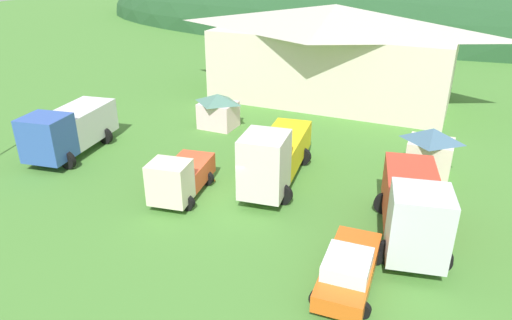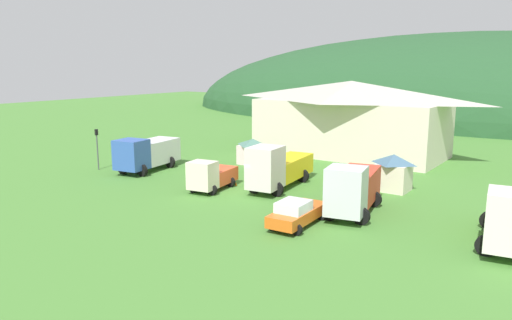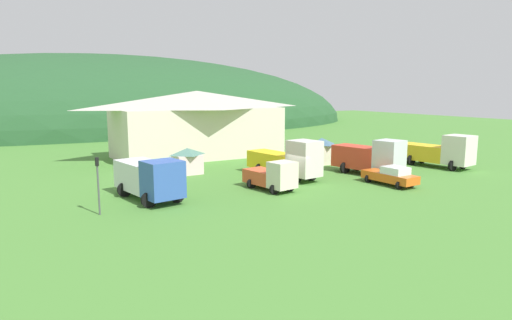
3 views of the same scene
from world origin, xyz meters
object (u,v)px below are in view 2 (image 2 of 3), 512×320
at_px(light_truck_cream, 210,175).
at_px(traffic_light_west, 97,145).
at_px(tow_truck_silver, 353,188).
at_px(box_truck_blue, 146,153).
at_px(play_shed_cream, 393,172).
at_px(play_shed_pink, 253,151).
at_px(traffic_cone_near_pickup, 236,186).
at_px(service_pickup_orange, 297,213).
at_px(depot_building, 350,117).
at_px(flatbed_truck_yellow, 277,167).
at_px(heavy_rig_striped, 512,217).

bearing_deg(light_truck_cream, traffic_light_west, -98.38).
bearing_deg(tow_truck_silver, box_truck_blue, -105.22).
bearing_deg(light_truck_cream, play_shed_cream, 116.16).
height_order(box_truck_blue, traffic_light_west, traffic_light_west).
height_order(play_shed_pink, light_truck_cream, play_shed_pink).
xyz_separation_m(box_truck_blue, traffic_light_west, (-4.12, -2.26, 0.65)).
distance_m(traffic_light_west, traffic_cone_near_pickup, 14.76).
bearing_deg(tow_truck_silver, play_shed_pink, -134.28).
bearing_deg(light_truck_cream, box_truck_blue, -111.41).
relative_size(play_shed_pink, service_pickup_orange, 0.54).
bearing_deg(depot_building, light_truck_cream, -96.21).
bearing_deg(light_truck_cream, flatbed_truck_yellow, 122.60).
distance_m(depot_building, play_shed_pink, 12.10).
distance_m(depot_building, play_shed_cream, 15.83).
bearing_deg(play_shed_pink, flatbed_truck_yellow, -43.17).
bearing_deg(play_shed_pink, light_truck_cream, -72.35).
xyz_separation_m(heavy_rig_striped, service_pickup_orange, (-11.28, -3.62, -0.89)).
height_order(flatbed_truck_yellow, traffic_light_west, traffic_light_west).
bearing_deg(light_truck_cream, service_pickup_orange, 61.80).
bearing_deg(flatbed_truck_yellow, traffic_cone_near_pickup, -78.72).
bearing_deg(tow_truck_silver, service_pickup_orange, -34.53).
height_order(play_shed_cream, heavy_rig_striped, heavy_rig_striped).
distance_m(heavy_rig_striped, service_pickup_orange, 11.88).
distance_m(depot_building, service_pickup_orange, 25.51).
bearing_deg(service_pickup_orange, heavy_rig_striped, 104.69).
height_order(depot_building, play_shed_cream, depot_building).
height_order(flatbed_truck_yellow, tow_truck_silver, flatbed_truck_yellow).
height_order(play_shed_pink, traffic_light_west, traffic_light_west).
relative_size(depot_building, heavy_rig_striped, 2.61).
bearing_deg(flatbed_truck_yellow, heavy_rig_striped, 71.71).
bearing_deg(depot_building, service_pickup_orange, -72.44).
distance_m(flatbed_truck_yellow, traffic_cone_near_pickup, 3.89).
relative_size(flatbed_truck_yellow, heavy_rig_striped, 1.07).
height_order(play_shed_cream, service_pickup_orange, play_shed_cream).
relative_size(flatbed_truck_yellow, service_pickup_orange, 1.71).
bearing_deg(box_truck_blue, tow_truck_silver, 77.33).
distance_m(light_truck_cream, tow_truck_silver, 11.69).
bearing_deg(depot_building, heavy_rig_striped, -47.30).
relative_size(play_shed_cream, tow_truck_silver, 0.40).
distance_m(light_truck_cream, service_pickup_orange, 10.47).
relative_size(play_shed_pink, traffic_light_west, 0.71).
distance_m(play_shed_pink, light_truck_cream, 10.83).
distance_m(tow_truck_silver, heavy_rig_striped, 9.54).
height_order(flatbed_truck_yellow, traffic_cone_near_pickup, flatbed_truck_yellow).
relative_size(box_truck_blue, traffic_light_west, 1.88).
bearing_deg(play_shed_cream, light_truck_cream, -144.71).
bearing_deg(tow_truck_silver, flatbed_truck_yellow, -121.36).
bearing_deg(traffic_cone_near_pickup, service_pickup_orange, -32.31).
height_order(tow_truck_silver, traffic_cone_near_pickup, tow_truck_silver).
bearing_deg(flatbed_truck_yellow, traffic_light_west, -85.48).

